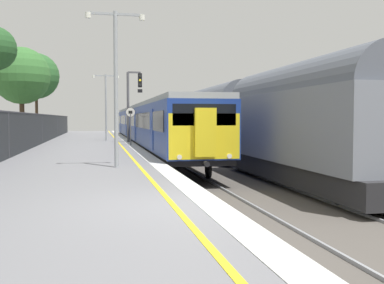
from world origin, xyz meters
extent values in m
cube|color=slate|center=(-2.50, 0.00, -0.50)|extent=(6.40, 110.00, 1.00)
cube|color=silver|center=(0.40, 0.00, 0.01)|extent=(0.60, 110.00, 0.01)
cube|color=yellow|center=(-0.35, 0.00, 0.01)|extent=(0.12, 110.00, 0.01)
cube|color=gray|center=(1.38, 0.00, -0.96)|extent=(0.07, 110.00, 0.08)
cube|color=gray|center=(2.82, 0.00, -0.96)|extent=(0.07, 110.00, 0.08)
cube|color=navy|center=(2.10, 17.34, 1.27)|extent=(2.80, 19.19, 2.30)
cube|color=black|center=(2.10, 17.34, -0.01)|extent=(2.64, 18.59, 0.25)
cube|color=#93999E|center=(2.10, 17.34, 2.54)|extent=(2.68, 19.19, 0.24)
cube|color=black|center=(0.69, 17.34, 1.57)|extent=(0.02, 17.59, 0.84)
cube|color=#1D3A98|center=(0.69, 12.54, 1.17)|extent=(0.03, 1.10, 1.90)
cube|color=#1D3A98|center=(0.69, 22.14, 1.17)|extent=(0.03, 1.10, 1.90)
cylinder|color=black|center=(1.32, 10.35, -0.50)|extent=(0.12, 0.84, 0.84)
cylinder|color=black|center=(2.88, 10.35, -0.50)|extent=(0.12, 0.84, 0.84)
cylinder|color=black|center=(1.32, 24.34, -0.50)|extent=(0.12, 0.84, 0.84)
cylinder|color=black|center=(2.88, 24.34, -0.50)|extent=(0.12, 0.84, 0.84)
cube|color=navy|center=(2.10, 37.13, 1.27)|extent=(2.80, 19.19, 2.30)
cube|color=black|center=(2.10, 37.13, -0.01)|extent=(2.64, 18.59, 0.25)
cube|color=#93999E|center=(2.10, 37.13, 2.54)|extent=(2.68, 19.19, 0.24)
cube|color=black|center=(0.69, 37.13, 1.57)|extent=(0.02, 17.59, 0.84)
cube|color=#1D3A98|center=(0.69, 32.33, 1.17)|extent=(0.03, 1.10, 1.90)
cube|color=#1D3A98|center=(0.69, 41.93, 1.17)|extent=(0.03, 1.10, 1.90)
cylinder|color=black|center=(1.32, 30.14, -0.50)|extent=(0.12, 0.84, 0.84)
cylinder|color=black|center=(2.88, 30.14, -0.50)|extent=(0.12, 0.84, 0.84)
cylinder|color=black|center=(1.32, 44.12, -0.50)|extent=(0.12, 0.84, 0.84)
cylinder|color=black|center=(2.88, 44.12, -0.50)|extent=(0.12, 0.84, 0.84)
cube|color=yellow|center=(2.10, 7.79, 1.02)|extent=(2.70, 0.10, 1.70)
cube|color=black|center=(2.10, 7.78, 1.82)|extent=(2.40, 0.08, 0.80)
cube|color=yellow|center=(2.10, 7.65, 1.17)|extent=(0.80, 0.24, 1.80)
cylinder|color=white|center=(1.15, 7.73, 0.27)|extent=(0.18, 0.06, 0.18)
cylinder|color=white|center=(3.05, 7.73, 0.27)|extent=(0.18, 0.06, 0.18)
cylinder|color=black|center=(2.10, 7.50, 0.02)|extent=(0.20, 0.35, 0.20)
cube|color=black|center=(2.10, 37.13, 2.79)|extent=(0.60, 0.90, 0.20)
cube|color=#232326|center=(6.10, 8.04, -0.38)|extent=(2.30, 12.45, 0.79)
cube|color=slate|center=(6.10, 8.04, 1.36)|extent=(2.60, 11.65, 2.67)
cylinder|color=#515660|center=(6.10, 8.04, 2.69)|extent=(2.39, 11.25, 2.39)
cylinder|color=black|center=(5.32, 3.81, -0.50)|extent=(0.12, 0.84, 0.84)
cylinder|color=black|center=(5.32, 12.27, -0.50)|extent=(0.12, 0.84, 0.84)
cylinder|color=black|center=(6.88, 12.27, -0.50)|extent=(0.12, 0.84, 0.84)
cube|color=#232326|center=(6.10, 21.29, -0.38)|extent=(2.30, 12.45, 0.79)
cube|color=slate|center=(6.10, 21.29, 1.36)|extent=(2.60, 11.65, 2.67)
cylinder|color=#515660|center=(6.10, 21.29, 2.69)|extent=(2.39, 11.25, 2.39)
cylinder|color=black|center=(5.32, 17.07, -0.50)|extent=(0.12, 0.84, 0.84)
cylinder|color=black|center=(6.88, 17.07, -0.50)|extent=(0.12, 0.84, 0.84)
cylinder|color=black|center=(5.32, 25.52, -0.50)|extent=(0.12, 0.84, 0.84)
cylinder|color=black|center=(6.88, 25.52, -0.50)|extent=(0.12, 0.84, 0.84)
cube|color=#232326|center=(6.10, 34.55, -0.38)|extent=(2.30, 12.45, 0.79)
cube|color=slate|center=(6.10, 34.55, 1.36)|extent=(2.60, 11.65, 2.67)
cylinder|color=#515660|center=(6.10, 34.55, 2.69)|extent=(2.39, 11.25, 2.39)
cylinder|color=black|center=(5.32, 30.32, -0.50)|extent=(0.12, 0.84, 0.84)
cylinder|color=black|center=(6.88, 30.32, -0.50)|extent=(0.12, 0.84, 0.84)
cylinder|color=black|center=(5.32, 38.77, -0.50)|extent=(0.12, 0.84, 0.84)
cylinder|color=black|center=(6.88, 38.77, -0.50)|extent=(0.12, 0.84, 0.84)
cube|color=#232326|center=(6.10, 47.80, -0.38)|extent=(2.30, 12.45, 0.79)
cube|color=slate|center=(6.10, 47.80, 1.36)|extent=(2.60, 11.65, 2.67)
cylinder|color=#515660|center=(6.10, 47.80, 2.69)|extent=(2.39, 11.25, 2.39)
cylinder|color=black|center=(5.32, 43.57, -0.50)|extent=(0.12, 0.84, 0.84)
cylinder|color=black|center=(6.88, 43.57, -0.50)|extent=(0.12, 0.84, 0.84)
cylinder|color=black|center=(5.32, 52.03, -0.50)|extent=(0.12, 0.84, 0.84)
cylinder|color=black|center=(6.88, 52.03, -0.50)|extent=(0.12, 0.84, 0.84)
cylinder|color=#47474C|center=(0.35, 23.93, 2.48)|extent=(0.18, 0.18, 4.95)
cube|color=#47474C|center=(0.80, 23.93, 4.95)|extent=(0.90, 0.12, 0.12)
cube|color=black|center=(1.20, 23.93, 4.40)|extent=(0.28, 0.20, 1.00)
cylinder|color=black|center=(1.20, 23.81, 4.72)|extent=(0.16, 0.04, 0.16)
cylinder|color=yellow|center=(1.20, 23.81, 4.40)|extent=(0.16, 0.04, 0.16)
cylinder|color=black|center=(1.20, 23.81, 4.08)|extent=(0.16, 0.04, 0.16)
cube|color=black|center=(1.20, 23.93, 3.65)|extent=(0.32, 0.16, 0.24)
cylinder|color=#59595B|center=(0.25, 20.14, 1.01)|extent=(0.08, 0.08, 2.03)
cylinder|color=black|center=(0.25, 20.13, 2.08)|extent=(0.59, 0.02, 0.59)
cylinder|color=silver|center=(0.25, 20.12, 2.08)|extent=(0.56, 0.02, 0.56)
cube|color=black|center=(0.25, 20.11, 2.08)|extent=(0.24, 0.01, 0.18)
cylinder|color=#93999E|center=(-1.14, 7.20, 2.66)|extent=(0.14, 0.14, 5.31)
cube|color=#93999E|center=(-0.69, 7.20, 5.21)|extent=(0.90, 0.08, 0.08)
cylinder|color=silver|center=(-0.24, 7.20, 5.13)|extent=(0.20, 0.20, 0.18)
cube|color=#93999E|center=(-1.59, 7.20, 5.21)|extent=(0.90, 0.08, 0.08)
cylinder|color=silver|center=(-2.04, 7.20, 5.13)|extent=(0.20, 0.20, 0.18)
cylinder|color=#93999E|center=(-1.14, 26.71, 2.52)|extent=(0.14, 0.14, 5.04)
cube|color=#93999E|center=(-0.69, 26.71, 4.94)|extent=(0.90, 0.08, 0.08)
cylinder|color=silver|center=(-0.24, 26.71, 4.86)|extent=(0.20, 0.20, 0.18)
cube|color=#93999E|center=(-1.59, 26.71, 4.94)|extent=(0.90, 0.08, 0.08)
cylinder|color=silver|center=(-2.04, 26.71, 4.86)|extent=(0.20, 0.20, 0.18)
cylinder|color=#38383D|center=(-5.45, 11.69, 0.98)|extent=(0.07, 0.07, 1.97)
cylinder|color=#38383D|center=(-5.45, 23.38, 0.98)|extent=(0.07, 0.07, 1.97)
cylinder|color=#38383D|center=(-5.45, 35.06, 0.98)|extent=(0.07, 0.07, 1.97)
cylinder|color=#38383D|center=(-5.45, 46.75, 0.98)|extent=(0.07, 0.07, 1.97)
cylinder|color=#473323|center=(-7.90, 31.18, 1.97)|extent=(0.39, 0.39, 3.93)
sphere|color=#33662D|center=(-7.90, 31.18, 5.23)|extent=(4.70, 4.70, 4.70)
sphere|color=#33662D|center=(-7.49, 31.17, 4.64)|extent=(2.83, 2.83, 2.83)
cylinder|color=#473323|center=(-7.67, 38.51, 2.32)|extent=(0.28, 0.28, 4.64)
sphere|color=#285628|center=(-7.67, 38.51, 5.87)|extent=(4.48, 4.48, 4.48)
sphere|color=#285628|center=(-8.24, 38.79, 5.31)|extent=(3.25, 3.25, 3.25)
camera|label=1|loc=(-1.76, -8.57, 1.67)|focal=42.54mm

